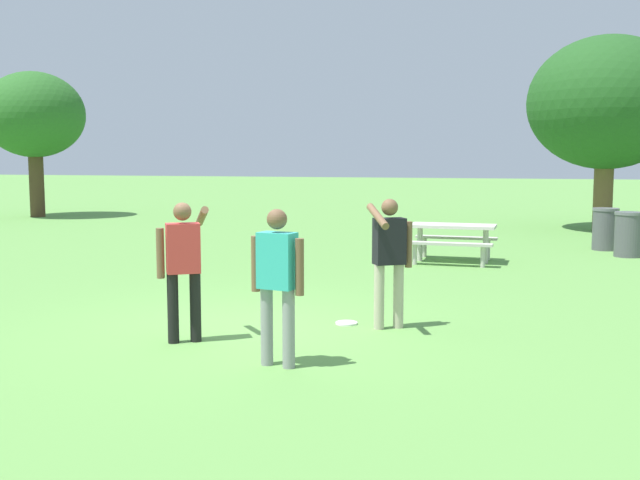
{
  "coord_description": "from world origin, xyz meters",
  "views": [
    {
      "loc": [
        3.19,
        -8.96,
        2.2
      ],
      "look_at": [
        0.64,
        1.34,
        1.0
      ],
      "focal_mm": 43.07,
      "sensor_mm": 36.0,
      "label": 1
    }
  ],
  "objects_px": {
    "person_catcher": "(390,253)",
    "person_bystander": "(277,277)",
    "person_thrower": "(183,261)",
    "tree_tall_left": "(34,116)",
    "picnic_table_near": "(453,235)",
    "frisbee": "(346,323)",
    "tree_broad_center": "(607,103)",
    "trash_can_beside_table": "(628,234)",
    "trash_can_further_along": "(605,229)"
  },
  "relations": [
    {
      "from": "picnic_table_near",
      "to": "trash_can_beside_table",
      "type": "xyz_separation_m",
      "value": [
        3.58,
        1.73,
        -0.08
      ]
    },
    {
      "from": "frisbee",
      "to": "picnic_table_near",
      "type": "distance_m",
      "value": 6.17
    },
    {
      "from": "person_thrower",
      "to": "picnic_table_near",
      "type": "distance_m",
      "value": 7.89
    },
    {
      "from": "tree_tall_left",
      "to": "tree_broad_center",
      "type": "distance_m",
      "value": 18.53
    },
    {
      "from": "person_bystander",
      "to": "frisbee",
      "type": "relative_size",
      "value": 5.74
    },
    {
      "from": "trash_can_beside_table",
      "to": "trash_can_further_along",
      "type": "xyz_separation_m",
      "value": [
        -0.34,
        1.1,
        0.0
      ]
    },
    {
      "from": "person_bystander",
      "to": "frisbee",
      "type": "bearing_deg",
      "value": 82.29
    },
    {
      "from": "picnic_table_near",
      "to": "trash_can_further_along",
      "type": "bearing_deg",
      "value": 41.06
    },
    {
      "from": "trash_can_further_along",
      "to": "tree_tall_left",
      "type": "height_order",
      "value": "tree_tall_left"
    },
    {
      "from": "picnic_table_near",
      "to": "tree_broad_center",
      "type": "xyz_separation_m",
      "value": [
        3.69,
        7.49,
        3.03
      ]
    },
    {
      "from": "frisbee",
      "to": "trash_can_beside_table",
      "type": "bearing_deg",
      "value": 60.07
    },
    {
      "from": "frisbee",
      "to": "tree_broad_center",
      "type": "bearing_deg",
      "value": 71.26
    },
    {
      "from": "person_bystander",
      "to": "trash_can_further_along",
      "type": "height_order",
      "value": "person_bystander"
    },
    {
      "from": "frisbee",
      "to": "tree_broad_center",
      "type": "distance_m",
      "value": 14.77
    },
    {
      "from": "person_thrower",
      "to": "tree_tall_left",
      "type": "bearing_deg",
      "value": 128.7
    },
    {
      "from": "person_thrower",
      "to": "tree_broad_center",
      "type": "distance_m",
      "value": 16.41
    },
    {
      "from": "picnic_table_near",
      "to": "trash_can_beside_table",
      "type": "height_order",
      "value": "trash_can_beside_table"
    },
    {
      "from": "person_catcher",
      "to": "frisbee",
      "type": "xyz_separation_m",
      "value": [
        -0.57,
        0.12,
        -0.95
      ]
    },
    {
      "from": "trash_can_beside_table",
      "to": "tree_tall_left",
      "type": "relative_size",
      "value": 0.19
    },
    {
      "from": "person_thrower",
      "to": "person_bystander",
      "type": "height_order",
      "value": "same"
    },
    {
      "from": "picnic_table_near",
      "to": "tree_broad_center",
      "type": "height_order",
      "value": "tree_broad_center"
    },
    {
      "from": "trash_can_further_along",
      "to": "trash_can_beside_table",
      "type": "bearing_deg",
      "value": -72.77
    },
    {
      "from": "person_catcher",
      "to": "trash_can_beside_table",
      "type": "height_order",
      "value": "person_catcher"
    },
    {
      "from": "frisbee",
      "to": "person_catcher",
      "type": "bearing_deg",
      "value": -12.22
    },
    {
      "from": "person_thrower",
      "to": "person_catcher",
      "type": "xyz_separation_m",
      "value": [
        2.22,
        1.25,
        0.0
      ]
    },
    {
      "from": "trash_can_beside_table",
      "to": "person_bystander",
      "type": "bearing_deg",
      "value": -115.74
    },
    {
      "from": "picnic_table_near",
      "to": "tree_tall_left",
      "type": "distance_m",
      "value": 17.05
    },
    {
      "from": "picnic_table_near",
      "to": "tree_broad_center",
      "type": "relative_size",
      "value": 0.32
    },
    {
      "from": "person_catcher",
      "to": "person_bystander",
      "type": "xyz_separation_m",
      "value": [
        -0.86,
        -1.98,
        -0.02
      ]
    },
    {
      "from": "frisbee",
      "to": "picnic_table_near",
      "type": "height_order",
      "value": "picnic_table_near"
    },
    {
      "from": "person_catcher",
      "to": "tree_broad_center",
      "type": "bearing_deg",
      "value": 73.6
    },
    {
      "from": "person_bystander",
      "to": "tree_tall_left",
      "type": "height_order",
      "value": "tree_tall_left"
    },
    {
      "from": "tree_broad_center",
      "to": "trash_can_beside_table",
      "type": "bearing_deg",
      "value": -91.07
    },
    {
      "from": "person_catcher",
      "to": "frisbee",
      "type": "relative_size",
      "value": 5.74
    },
    {
      "from": "frisbee",
      "to": "trash_can_further_along",
      "type": "xyz_separation_m",
      "value": [
        4.15,
        8.9,
        0.47
      ]
    },
    {
      "from": "picnic_table_near",
      "to": "person_thrower",
      "type": "bearing_deg",
      "value": -108.98
    },
    {
      "from": "picnic_table_near",
      "to": "trash_can_beside_table",
      "type": "distance_m",
      "value": 3.98
    },
    {
      "from": "frisbee",
      "to": "picnic_table_near",
      "type": "bearing_deg",
      "value": 81.46
    },
    {
      "from": "person_thrower",
      "to": "picnic_table_near",
      "type": "relative_size",
      "value": 0.92
    },
    {
      "from": "person_catcher",
      "to": "tree_broad_center",
      "type": "distance_m",
      "value": 14.51
    },
    {
      "from": "person_catcher",
      "to": "picnic_table_near",
      "type": "distance_m",
      "value": 6.23
    },
    {
      "from": "person_bystander",
      "to": "person_catcher",
      "type": "bearing_deg",
      "value": 66.59
    },
    {
      "from": "frisbee",
      "to": "tree_tall_left",
      "type": "height_order",
      "value": "tree_tall_left"
    },
    {
      "from": "person_catcher",
      "to": "tree_tall_left",
      "type": "relative_size",
      "value": 0.33
    },
    {
      "from": "tree_tall_left",
      "to": "tree_broad_center",
      "type": "bearing_deg",
      "value": -1.17
    },
    {
      "from": "picnic_table_near",
      "to": "tree_tall_left",
      "type": "bearing_deg",
      "value": 152.07
    },
    {
      "from": "person_thrower",
      "to": "trash_can_further_along",
      "type": "xyz_separation_m",
      "value": [
        5.81,
        10.28,
        -0.48
      ]
    },
    {
      "from": "person_catcher",
      "to": "person_bystander",
      "type": "height_order",
      "value": "same"
    },
    {
      "from": "person_bystander",
      "to": "trash_can_further_along",
      "type": "xyz_separation_m",
      "value": [
        4.44,
        11.01,
        -0.46
      ]
    },
    {
      "from": "frisbee",
      "to": "tree_tall_left",
      "type": "relative_size",
      "value": 0.06
    }
  ]
}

